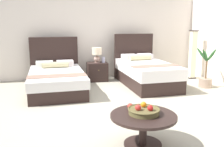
% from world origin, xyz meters
% --- Properties ---
extents(ground_plane, '(9.90, 9.28, 0.02)m').
position_xyz_m(ground_plane, '(0.00, 0.00, -0.01)').
color(ground_plane, '#AAA48F').
extents(wall_back, '(9.90, 0.12, 2.69)m').
position_xyz_m(wall_back, '(0.00, 2.84, 1.34)').
color(wall_back, white).
rests_on(wall_back, ground).
extents(bed_near_window, '(1.32, 2.20, 1.22)m').
position_xyz_m(bed_near_window, '(-1.13, 1.52, 0.28)').
color(bed_near_window, black).
rests_on(bed_near_window, ground).
extents(bed_near_corner, '(1.20, 2.11, 1.29)m').
position_xyz_m(bed_near_corner, '(1.13, 1.50, 0.33)').
color(bed_near_corner, black).
rests_on(bed_near_corner, ground).
extents(nightstand, '(0.55, 0.45, 0.51)m').
position_xyz_m(nightstand, '(-0.01, 2.29, 0.26)').
color(nightstand, black).
rests_on(nightstand, ground).
extents(table_lamp, '(0.26, 0.26, 0.41)m').
position_xyz_m(table_lamp, '(-0.01, 2.31, 0.76)').
color(table_lamp, tan).
rests_on(table_lamp, nightstand).
extents(vase, '(0.09, 0.09, 0.16)m').
position_xyz_m(vase, '(0.16, 2.25, 0.59)').
color(vase, '#B3B5D0').
rests_on(vase, nightstand).
extents(coffee_table, '(0.86, 0.86, 0.42)m').
position_xyz_m(coffee_table, '(-0.07, -1.57, 0.32)').
color(coffee_table, black).
rests_on(coffee_table, ground).
extents(fruit_bowl, '(0.42, 0.42, 0.14)m').
position_xyz_m(fruit_bowl, '(-0.05, -1.55, 0.47)').
color(fruit_bowl, brown).
rests_on(fruit_bowl, coffee_table).
extents(loose_apple, '(0.08, 0.08, 0.08)m').
position_xyz_m(loose_apple, '(-0.17, -1.32, 0.46)').
color(loose_apple, '#B0362A').
rests_on(loose_apple, coffee_table).
extents(floor_lamp_corner, '(0.20, 0.20, 1.39)m').
position_xyz_m(floor_lamp_corner, '(2.73, 1.98, 0.69)').
color(floor_lamp_corner, black).
rests_on(floor_lamp_corner, ground).
extents(potted_palm, '(0.47, 0.53, 1.00)m').
position_xyz_m(potted_palm, '(2.52, 0.96, 0.28)').
color(potted_palm, tan).
rests_on(potted_palm, ground).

